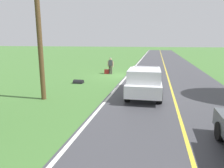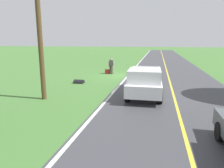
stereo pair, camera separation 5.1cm
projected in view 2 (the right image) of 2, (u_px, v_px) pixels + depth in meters
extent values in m
plane|color=#427033|center=(118.00, 76.00, 20.58)|extent=(200.00, 200.00, 0.00)
cube|color=#3D3D42|center=(169.00, 77.00, 19.53)|extent=(8.25, 120.00, 0.00)
cube|color=silver|center=(128.00, 76.00, 20.36)|extent=(0.16, 117.60, 0.00)
cube|color=gold|center=(169.00, 77.00, 19.53)|extent=(0.14, 117.60, 0.00)
cylinder|color=#4C473D|center=(112.00, 70.00, 21.40)|extent=(0.18, 0.18, 0.88)
cylinder|color=#4C473D|center=(110.00, 70.00, 21.66)|extent=(0.18, 0.18, 0.88)
cube|color=#3F3F47|center=(111.00, 63.00, 21.38)|extent=(0.42, 0.30, 0.58)
sphere|color=tan|center=(111.00, 59.00, 21.30)|extent=(0.23, 0.23, 0.23)
sphere|color=#4C564C|center=(111.00, 58.00, 21.28)|extent=(0.20, 0.20, 0.20)
cube|color=black|center=(111.00, 62.00, 21.57)|extent=(0.34, 0.23, 0.44)
cylinder|color=tan|center=(114.00, 64.00, 21.35)|extent=(0.10, 0.10, 0.58)
cylinder|color=tan|center=(109.00, 64.00, 21.42)|extent=(0.10, 0.10, 0.58)
cube|color=maroon|center=(107.00, 72.00, 21.58)|extent=(0.48, 0.24, 0.49)
cube|color=silver|center=(145.00, 83.00, 13.17)|extent=(2.11, 5.44, 0.70)
cube|color=silver|center=(145.00, 75.00, 11.88)|extent=(1.89, 2.20, 0.72)
cube|color=black|center=(145.00, 74.00, 11.87)|extent=(1.71, 1.33, 0.43)
cube|color=silver|center=(160.00, 72.00, 13.91)|extent=(0.16, 3.03, 0.45)
cube|color=silver|center=(132.00, 72.00, 14.27)|extent=(0.16, 3.03, 0.45)
cube|color=silver|center=(147.00, 69.00, 15.54)|extent=(1.84, 0.14, 0.45)
cylinder|color=black|center=(160.00, 96.00, 11.39)|extent=(0.32, 0.81, 0.80)
cylinder|color=black|center=(128.00, 95.00, 11.74)|extent=(0.32, 0.81, 0.80)
cylinder|color=black|center=(158.00, 84.00, 14.56)|extent=(0.32, 0.81, 0.80)
cylinder|color=black|center=(133.00, 83.00, 14.90)|extent=(0.32, 0.81, 0.80)
cylinder|color=black|center=(220.00, 132.00, 7.13)|extent=(0.25, 0.66, 0.66)
cylinder|color=brown|center=(40.00, 35.00, 11.54)|extent=(0.28, 0.28, 7.50)
cylinder|color=black|center=(79.00, 83.00, 16.90)|extent=(0.80, 0.60, 0.60)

